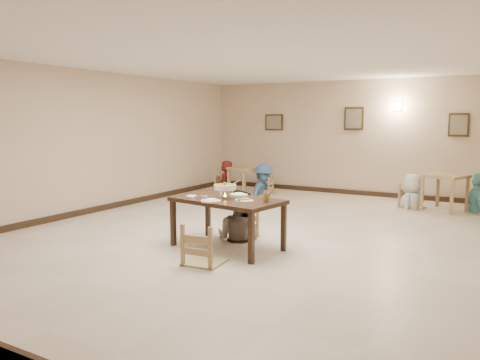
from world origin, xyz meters
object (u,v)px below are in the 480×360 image
Objects in this scene: bg_table_left at (244,172)px; bg_diner_a at (225,161)px; bg_chair_lr at (264,178)px; bg_diner_d at (480,173)px; bg_chair_ll at (225,173)px; bg_chair_rr at (479,191)px; bg_diner_b at (264,164)px; main_diner at (238,190)px; bg_chair_rl at (413,186)px; curry_warmer at (225,187)px; bg_diner_c at (413,174)px; bg_table_right at (445,181)px; main_table at (227,204)px; drink_glass at (266,197)px; chair_near at (204,225)px; chair_far at (243,212)px.

bg_table_left is 0.51× the size of bg_diner_a.
bg_chair_lr is 5.07m from bg_diner_d.
bg_chair_ll is 1.03× the size of bg_chair_rr.
bg_chair_ll is 1.13× the size of bg_chair_lr.
bg_diner_b is at bearing -0.28° from bg_table_left.
bg_diner_d is (0.00, -0.00, 0.38)m from bg_chair_rr.
main_diner is 1.89× the size of bg_table_left.
bg_diner_d reaches higher than bg_chair_rl.
bg_diner_b is at bearing -104.61° from bg_chair_ll.
bg_chair_ll is at bearing -96.62° from bg_chair_lr.
bg_chair_rl is at bearing 83.02° from bg_chair_lr.
curry_warmer is at bearing -163.74° from bg_chair_ll.
bg_table_right is at bearing 102.56° from bg_diner_c.
bg_diner_c is at bearing 0.35° from bg_table_left.
bg_table_right reaches higher than bg_table_left.
drink_glass reaches higher than main_table.
bg_chair_rl reaches higher than bg_table_right.
main_table is 1.64× the size of chair_near.
main_table is 1.77× the size of bg_chair_rr.
main_table is 5.83m from bg_diner_d.
bg_diner_a is 6.25m from bg_diner_d.
chair_near is 1.43m from main_diner.
main_diner reaches higher than bg_chair_rl.
curry_warmer reaches higher than bg_chair_ll.
bg_chair_rl is at bearing -115.48° from main_diner.
chair_far is 0.57× the size of bg_diner_c.
main_diner is 1.61× the size of bg_table_right.
drink_glass is at bearing -110.98° from bg_table_right.
drink_glass reaches higher than bg_table_right.
main_table is at bearing -163.43° from bg_chair_ll.
bg_diner_a is (-2.93, 4.32, 0.03)m from main_diner.
bg_diner_d is at bearing -0.29° from bg_table_left.
main_diner is at bearing 11.39° from bg_diner_a.
main_diner is (-0.13, 0.56, 0.13)m from main_table.
bg_diner_a is at bearing 127.33° from drink_glass.
curry_warmer is at bearing -178.96° from bg_chair_rl.
chair_near is 6.28m from bg_table_left.
bg_diner_a is at bearing -178.09° from bg_table_left.
bg_chair_lr is 3.74m from bg_diner_c.
chair_far is at bearing -51.50° from bg_chair_rr.
bg_diner_d is (3.21, 4.91, -0.08)m from curry_warmer.
bg_diner_a reaches higher than chair_far.
bg_chair_rr is (0.66, -0.06, -0.15)m from bg_table_right.
bg_chair_ll is 1.06× the size of bg_chair_rl.
bg_chair_lr reaches higher than chair_far.
bg_table_right is at bearing 67.79° from bg_diner_a.
main_diner is 4.80m from bg_diner_c.
bg_chair_ll is at bearing 127.33° from drink_glass.
chair_far is 4.84m from bg_table_left.
main_table is 5.76m from bg_diner_a.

